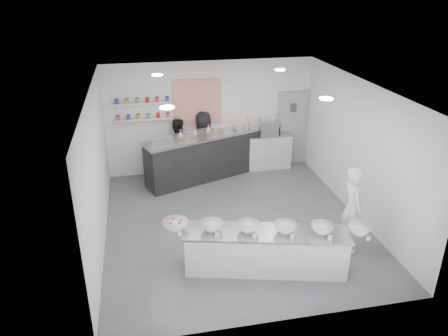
{
  "coord_description": "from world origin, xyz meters",
  "views": [
    {
      "loc": [
        -1.87,
        -8.01,
        4.98
      ],
      "look_at": [
        -0.16,
        0.4,
        1.17
      ],
      "focal_mm": 35.0,
      "sensor_mm": 36.0,
      "label": 1
    }
  ],
  "objects_px": {
    "espresso_ledge": "(267,151)",
    "espresso_machine": "(268,128)",
    "staff_left": "(177,147)",
    "back_bar": "(215,154)",
    "staff_right": "(204,143)",
    "prep_counter": "(266,251)",
    "woman_prep": "(352,209)"
  },
  "relations": [
    {
      "from": "espresso_machine",
      "to": "staff_right",
      "type": "distance_m",
      "value": 1.79
    },
    {
      "from": "prep_counter",
      "to": "staff_left",
      "type": "height_order",
      "value": "staff_left"
    },
    {
      "from": "woman_prep",
      "to": "staff_right",
      "type": "height_order",
      "value": "woman_prep"
    },
    {
      "from": "espresso_ledge",
      "to": "woman_prep",
      "type": "distance_m",
      "value": 4.15
    },
    {
      "from": "espresso_ledge",
      "to": "espresso_machine",
      "type": "height_order",
      "value": "espresso_machine"
    },
    {
      "from": "espresso_ledge",
      "to": "back_bar",
      "type": "bearing_deg",
      "value": -172.14
    },
    {
      "from": "staff_right",
      "to": "espresso_machine",
      "type": "bearing_deg",
      "value": 171.38
    },
    {
      "from": "espresso_machine",
      "to": "staff_left",
      "type": "bearing_deg",
      "value": 179.0
    },
    {
      "from": "woman_prep",
      "to": "espresso_ledge",
      "type": "bearing_deg",
      "value": 12.88
    },
    {
      "from": "espresso_machine",
      "to": "prep_counter",
      "type": "bearing_deg",
      "value": -106.93
    },
    {
      "from": "espresso_ledge",
      "to": "espresso_machine",
      "type": "bearing_deg",
      "value": 180.0
    },
    {
      "from": "staff_right",
      "to": "back_bar",
      "type": "bearing_deg",
      "value": 130.04
    },
    {
      "from": "back_bar",
      "to": "espresso_machine",
      "type": "relative_size",
      "value": 7.69
    },
    {
      "from": "woman_prep",
      "to": "staff_right",
      "type": "xyz_separation_m",
      "value": [
        -2.22,
        4.15,
        -0.01
      ]
    },
    {
      "from": "espresso_ledge",
      "to": "staff_left",
      "type": "height_order",
      "value": "staff_left"
    },
    {
      "from": "prep_counter",
      "to": "staff_right",
      "type": "relative_size",
      "value": 1.73
    },
    {
      "from": "espresso_ledge",
      "to": "woman_prep",
      "type": "xyz_separation_m",
      "value": [
        0.46,
        -4.11,
        0.38
      ]
    },
    {
      "from": "prep_counter",
      "to": "espresso_machine",
      "type": "bearing_deg",
      "value": 87.2
    },
    {
      "from": "prep_counter",
      "to": "staff_right",
      "type": "height_order",
      "value": "staff_right"
    },
    {
      "from": "prep_counter",
      "to": "espresso_machine",
      "type": "distance_m",
      "value": 4.73
    },
    {
      "from": "espresso_machine",
      "to": "woman_prep",
      "type": "relative_size",
      "value": 0.29
    },
    {
      "from": "prep_counter",
      "to": "woman_prep",
      "type": "bearing_deg",
      "value": 25.1
    },
    {
      "from": "espresso_ledge",
      "to": "staff_right",
      "type": "xyz_separation_m",
      "value": [
        -1.77,
        0.04,
        0.37
      ]
    },
    {
      "from": "back_bar",
      "to": "woman_prep",
      "type": "distance_m",
      "value": 4.37
    },
    {
      "from": "back_bar",
      "to": "staff_right",
      "type": "xyz_separation_m",
      "value": [
        -0.27,
        0.25,
        0.25
      ]
    },
    {
      "from": "back_bar",
      "to": "espresso_ledge",
      "type": "distance_m",
      "value": 1.52
    },
    {
      "from": "staff_right",
      "to": "woman_prep",
      "type": "bearing_deg",
      "value": 110.94
    },
    {
      "from": "prep_counter",
      "to": "espresso_ledge",
      "type": "relative_size",
      "value": 2.24
    },
    {
      "from": "prep_counter",
      "to": "staff_left",
      "type": "relative_size",
      "value": 1.88
    },
    {
      "from": "woman_prep",
      "to": "back_bar",
      "type": "bearing_deg",
      "value": 33.13
    },
    {
      "from": "espresso_ledge",
      "to": "staff_left",
      "type": "bearing_deg",
      "value": 179.0
    },
    {
      "from": "woman_prep",
      "to": "staff_left",
      "type": "relative_size",
      "value": 1.1
    }
  ]
}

